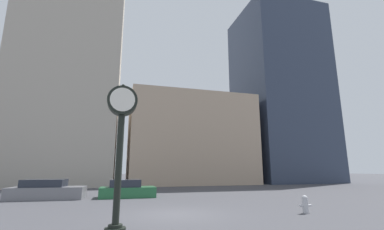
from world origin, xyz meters
name	(u,v)px	position (x,y,z in m)	size (l,w,h in m)	color
ground_plane	(176,214)	(0.00, 0.00, 0.00)	(200.00, 200.00, 0.00)	#424247
building_tall_tower	(77,34)	(-9.23, 24.00, 20.37)	(12.33, 12.00, 40.74)	#ADA393
building_storefront_row	(188,141)	(6.92, 24.00, 5.96)	(16.65, 12.00, 11.92)	tan
building_glass_modern	(279,94)	(22.75, 24.00, 14.28)	(12.66, 12.00, 28.55)	#2D384C
street_clock	(121,128)	(-2.56, -2.63, 3.39)	(1.04, 0.68, 4.98)	black
car_grey	(47,191)	(-7.09, 7.97, 0.55)	(4.76, 2.19, 1.29)	slate
car_green	(127,190)	(-1.88, 7.75, 0.52)	(3.86, 1.87, 1.23)	#236038
fire_hydrant_near	(305,204)	(5.75, -1.37, 0.40)	(0.61, 0.27, 0.79)	#B7B7BC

